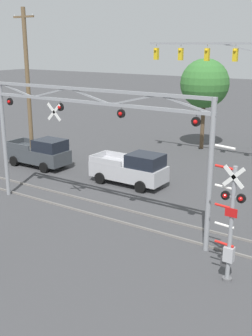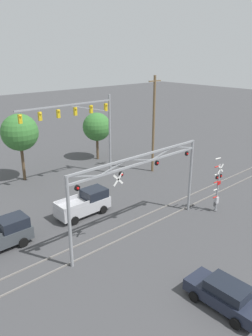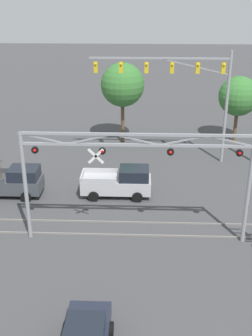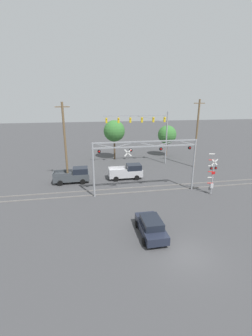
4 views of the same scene
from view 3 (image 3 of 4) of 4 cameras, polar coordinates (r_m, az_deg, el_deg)
rail_track_near at (r=24.67m, az=1.29°, el=-9.08°), size 80.00×0.08×0.10m
rail_track_far at (r=25.89m, az=1.35°, el=-7.37°), size 80.00×0.08×0.10m
crossing_gantry at (r=22.30m, az=1.34°, el=0.39°), size 12.34×0.27×6.36m
traffic_signal_span at (r=33.30m, az=8.68°, el=11.15°), size 10.79×0.39×8.91m
pickup_truck_lead at (r=28.73m, az=-0.84°, el=-1.92°), size 4.73×2.08×2.06m
pickup_truck_following at (r=29.83m, az=-15.31°, el=-1.81°), size 4.71×2.08×2.06m
background_tree_beyond_span at (r=37.87m, az=-0.47°, el=11.17°), size 3.88×3.88×7.23m
background_tree_far_left_verge at (r=39.51m, az=14.99°, el=9.36°), size 3.56×3.56×6.03m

